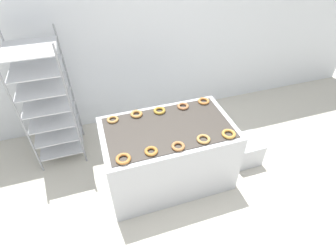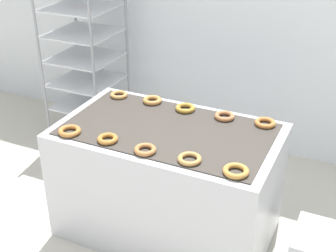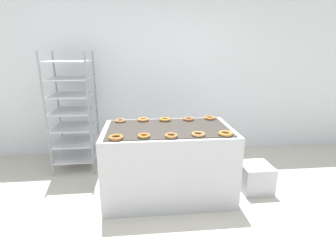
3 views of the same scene
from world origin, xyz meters
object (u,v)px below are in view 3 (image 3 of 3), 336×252
donut_near_leftmost (116,137)px  donut_near_right (198,134)px  baking_rack_cart (73,111)px  donut_far_right (188,119)px  donut_near_center (171,136)px  donut_near_rightmost (226,133)px  donut_far_left (143,120)px  fryer_machine (168,162)px  donut_far_rightmost (210,118)px  donut_far_leftmost (120,121)px  glaze_bin (255,177)px  donut_near_left (144,136)px  donut_far_center (165,119)px

donut_near_leftmost → donut_near_right: bearing=1.2°
donut_near_leftmost → donut_near_right: 0.83m
baking_rack_cart → donut_far_right: 1.65m
baking_rack_cart → donut_near_right: 1.94m
donut_near_center → donut_near_rightmost: size_ratio=0.92×
donut_far_left → donut_near_center: bearing=-67.0°
fryer_machine → baking_rack_cart: baking_rack_cart is taller
baking_rack_cart → donut_near_center: bearing=-44.4°
baking_rack_cart → donut_far_left: bearing=-30.7°
baking_rack_cart → donut_far_rightmost: (1.81, -0.57, 0.00)m
donut_far_right → donut_near_rightmost: bearing=-65.8°
fryer_machine → donut_far_leftmost: 0.76m
glaze_bin → donut_near_rightmost: 0.90m
donut_near_right → donut_near_rightmost: size_ratio=0.96×
donut_near_center → donut_far_leftmost: size_ratio=1.04×
donut_near_left → donut_far_center: size_ratio=0.94×
glaze_bin → donut_near_rightmost: (-0.51, -0.30, 0.68)m
baking_rack_cart → donut_far_leftmost: baking_rack_cart is taller
glaze_bin → donut_far_leftmost: 1.79m
baking_rack_cart → donut_near_right: baking_rack_cart is taller
baking_rack_cart → donut_far_right: (1.53, -0.60, 0.00)m
baking_rack_cart → donut_far_left: baking_rack_cart is taller
donut_far_rightmost → donut_near_right: bearing=-114.2°
donut_near_leftmost → donut_far_leftmost: 0.63m
donut_near_right → donut_far_left: (-0.56, 0.63, 0.00)m
glaze_bin → donut_far_leftmost: (-1.62, 0.32, 0.68)m
glaze_bin → donut_near_left: size_ratio=2.87×
donut_near_rightmost → donut_far_left: 1.05m
donut_near_center → donut_far_center: (-0.00, 0.63, 0.00)m
baking_rack_cart → donut_far_leftmost: size_ratio=12.75×
donut_far_center → donut_far_rightmost: 0.57m
donut_near_leftmost → donut_near_right: (0.83, 0.02, -0.00)m
donut_far_left → donut_far_right: (0.56, -0.02, -0.00)m
donut_near_rightmost → donut_far_left: (-0.84, 0.63, 0.00)m
baking_rack_cart → donut_near_leftmost: (0.70, -1.22, 0.00)m
fryer_machine → donut_near_rightmost: 0.78m
donut_near_rightmost → donut_far_center: (-0.57, 0.62, 0.00)m
glaze_bin → donut_near_center: size_ratio=2.79×
donut_near_left → donut_near_rightmost: same height
glaze_bin → donut_near_left: (-1.35, -0.29, 0.68)m
donut_near_leftmost → donut_far_right: 1.04m
donut_far_right → donut_far_rightmost: 0.28m
fryer_machine → donut_far_right: size_ratio=10.53×
donut_near_left → donut_near_center: 0.27m
donut_near_left → donut_far_leftmost: bearing=114.3°
donut_near_leftmost → donut_far_center: same height
fryer_machine → donut_near_right: donut_near_right is taller
donut_near_right → glaze_bin: bearing=19.9°
donut_far_leftmost → donut_far_rightmost: (1.11, 0.02, 0.00)m
donut_far_leftmost → donut_far_rightmost: 1.11m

